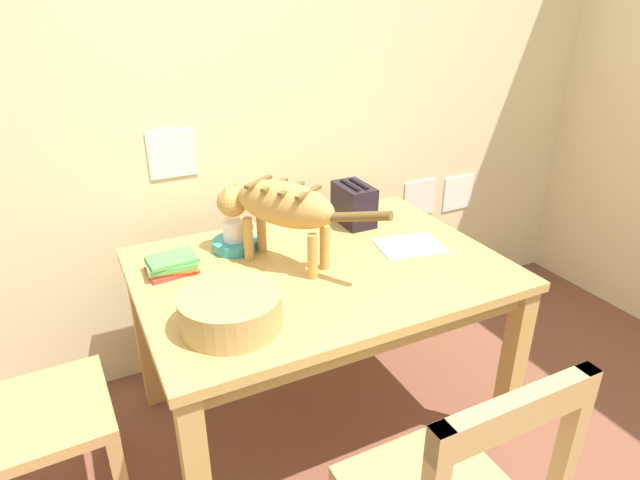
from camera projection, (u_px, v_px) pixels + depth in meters
The scene contains 10 objects.
wall_rear at pixel (218, 91), 2.24m from camera, with size 4.65×0.11×2.50m.
dining_table at pixel (320, 285), 2.00m from camera, with size 1.30×0.94×0.72m.
cat at pixel (279, 207), 1.89m from camera, with size 0.42×0.61×0.31m.
saucer_bowl at pixel (235, 244), 2.07m from camera, with size 0.17×0.17×0.04m, color teal.
coffee_mug at pixel (235, 230), 2.05m from camera, with size 0.13×0.09×0.08m.
magazine at pixel (409, 246), 2.10m from camera, with size 0.25×0.19×0.01m, color beige.
book_stack at pixel (172, 265), 1.90m from camera, with size 0.18×0.14×0.06m.
wicker_basket at pixel (230, 310), 1.59m from camera, with size 0.31×0.31×0.11m.
toaster at pixel (354, 204), 2.28m from camera, with size 0.12×0.20×0.18m.
wooden_chair_far at pixel (22, 414), 1.66m from camera, with size 0.43×0.43×0.92m.
Camera 1 is at (-0.64, -0.18, 1.64)m, focal length 30.21 mm.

